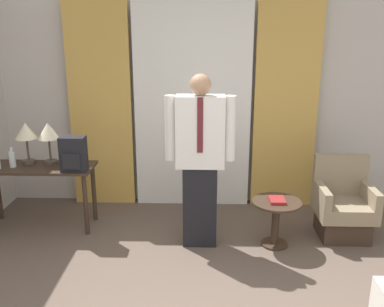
# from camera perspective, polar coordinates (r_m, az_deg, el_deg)

# --- Properties ---
(wall_back) EXTENTS (10.00, 0.06, 2.70)m
(wall_back) POSITION_cam_1_polar(r_m,az_deg,el_deg) (5.41, 0.10, 7.24)
(wall_back) COLOR beige
(wall_back) RESTS_ON ground_plane
(curtain_sheer_center) EXTENTS (1.43, 0.06, 2.58)m
(curtain_sheer_center) POSITION_cam_1_polar(r_m,az_deg,el_deg) (5.29, 0.06, 6.37)
(curtain_sheer_center) COLOR white
(curtain_sheer_center) RESTS_ON ground_plane
(curtain_drape_left) EXTENTS (0.77, 0.06, 2.58)m
(curtain_drape_left) POSITION_cam_1_polar(r_m,az_deg,el_deg) (5.45, -12.12, 6.30)
(curtain_drape_left) COLOR gold
(curtain_drape_left) RESTS_ON ground_plane
(curtain_drape_right) EXTENTS (0.77, 0.06, 2.58)m
(curtain_drape_right) POSITION_cam_1_polar(r_m,az_deg,el_deg) (5.38, 12.39, 6.16)
(curtain_drape_right) COLOR gold
(curtain_drape_right) RESTS_ON ground_plane
(desk) EXTENTS (1.26, 0.48, 0.73)m
(desk) POSITION_cam_1_polar(r_m,az_deg,el_deg) (5.12, -19.85, -2.84)
(desk) COLOR #38281E
(desk) RESTS_ON ground_plane
(table_lamp_left) EXTENTS (0.24, 0.24, 0.47)m
(table_lamp_left) POSITION_cam_1_polar(r_m,az_deg,el_deg) (5.13, -21.27, 2.56)
(table_lamp_left) COLOR #4C4238
(table_lamp_left) RESTS_ON desk
(table_lamp_right) EXTENTS (0.24, 0.24, 0.47)m
(table_lamp_right) POSITION_cam_1_polar(r_m,az_deg,el_deg) (5.03, -18.62, 2.58)
(table_lamp_right) COLOR #4C4238
(table_lamp_right) RESTS_ON desk
(bottle_near_edge) EXTENTS (0.07, 0.07, 0.23)m
(bottle_near_edge) POSITION_cam_1_polar(r_m,az_deg,el_deg) (5.12, -22.85, -0.65)
(bottle_near_edge) COLOR silver
(bottle_near_edge) RESTS_ON desk
(backpack) EXTENTS (0.27, 0.19, 0.38)m
(backpack) POSITION_cam_1_polar(r_m,az_deg,el_deg) (4.75, -15.55, -0.09)
(backpack) COLOR black
(backpack) RESTS_ON desk
(person) EXTENTS (0.70, 0.23, 1.80)m
(person) POSITION_cam_1_polar(r_m,az_deg,el_deg) (4.30, 1.08, -0.37)
(person) COLOR black
(person) RESTS_ON ground_plane
(armchair) EXTENTS (0.59, 0.57, 0.87)m
(armchair) POSITION_cam_1_polar(r_m,az_deg,el_deg) (5.00, 19.45, -6.81)
(armchair) COLOR #38281E
(armchair) RESTS_ON ground_plane
(side_table) EXTENTS (0.51, 0.51, 0.50)m
(side_table) POSITION_cam_1_polar(r_m,az_deg,el_deg) (4.58, 11.13, -8.09)
(side_table) COLOR #38281E
(side_table) RESTS_ON ground_plane
(book) EXTENTS (0.16, 0.20, 0.03)m
(book) POSITION_cam_1_polar(r_m,az_deg,el_deg) (4.50, 11.27, -6.10)
(book) COLOR maroon
(book) RESTS_ON side_table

